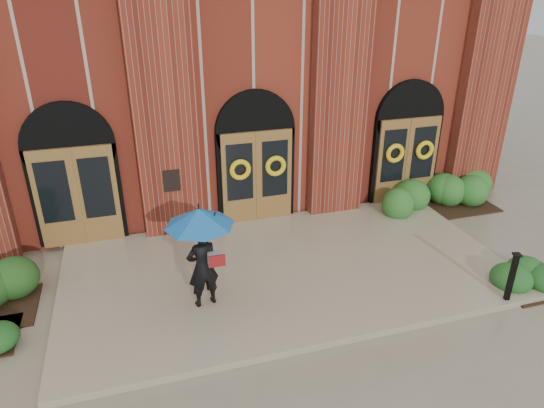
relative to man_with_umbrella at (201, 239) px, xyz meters
name	(u,v)px	position (x,y,z in m)	size (l,w,h in m)	color
ground	(289,276)	(2.03, 0.68, -1.65)	(90.00, 90.00, 0.00)	gray
landing	(287,269)	(2.03, 0.83, -1.58)	(10.00, 5.30, 0.15)	gray
church_building	(212,61)	(2.04, 9.47, 1.85)	(16.20, 12.53, 7.00)	maroon
man_with_umbrella	(201,239)	(0.00, 0.00, 0.00)	(1.59, 1.59, 2.15)	black
metal_post	(512,276)	(6.01, -1.67, -0.93)	(0.18, 0.18, 1.09)	black
hedge_wall_right	(434,195)	(7.25, 2.83, -1.22)	(3.40, 1.36, 0.87)	#285F21
hedge_front_right	(532,271)	(7.13, -1.11, -1.38)	(1.55, 1.32, 0.55)	#1E501D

